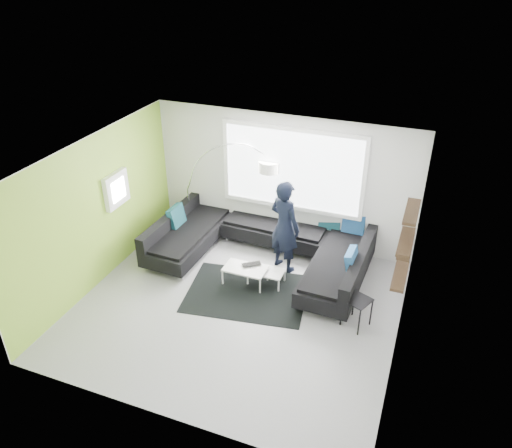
% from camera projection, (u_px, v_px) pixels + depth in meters
% --- Properties ---
extents(ground, '(5.50, 5.50, 0.00)m').
position_uv_depth(ground, '(237.00, 308.00, 8.88)').
color(ground, gray).
rests_on(ground, ground).
extents(room_shell, '(5.54, 5.04, 2.82)m').
position_uv_depth(room_shell, '(242.00, 214.00, 8.13)').
color(room_shell, silver).
rests_on(room_shell, ground).
extents(sectional_sofa, '(4.25, 2.72, 0.90)m').
position_uv_depth(sectional_sofa, '(261.00, 245.00, 9.94)').
color(sectional_sofa, black).
rests_on(sectional_sofa, ground).
extents(rug, '(2.39, 1.89, 0.01)m').
position_uv_depth(rug, '(247.00, 293.00, 9.23)').
color(rug, black).
rests_on(rug, ground).
extents(coffee_table, '(1.03, 0.61, 0.34)m').
position_uv_depth(coffee_table, '(256.00, 276.00, 9.43)').
color(coffee_table, white).
rests_on(coffee_table, ground).
extents(arc_lamp, '(2.13, 1.18, 2.15)m').
position_uv_depth(arc_lamp, '(188.00, 189.00, 10.63)').
color(arc_lamp, silver).
rests_on(arc_lamp, ground).
extents(side_table, '(0.52, 0.52, 0.54)m').
position_uv_depth(side_table, '(356.00, 312.00, 8.35)').
color(side_table, black).
rests_on(side_table, ground).
extents(person, '(1.03, 0.97, 1.88)m').
position_uv_depth(person, '(285.00, 226.00, 9.51)').
color(person, black).
rests_on(person, ground).
extents(laptop, '(0.58, 0.57, 0.03)m').
position_uv_depth(laptop, '(252.00, 266.00, 9.39)').
color(laptop, black).
rests_on(laptop, coffee_table).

